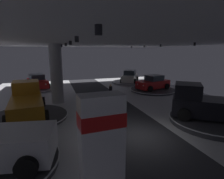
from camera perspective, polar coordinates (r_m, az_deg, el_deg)
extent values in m
cube|color=silver|center=(11.15, 8.26, -14.18)|extent=(24.00, 44.00, 0.05)
cube|color=#2D2D33|center=(11.14, 8.27, -14.04)|extent=(4.40, 44.00, 0.01)
cube|color=silver|center=(10.03, 9.26, 15.73)|extent=(24.00, 44.00, 0.10)
cylinder|color=black|center=(4.00, -4.26, 18.16)|extent=(0.16, 0.16, 0.22)
cylinder|color=black|center=(7.28, -11.01, 15.26)|extent=(0.16, 0.16, 0.22)
cylinder|color=black|center=(10.76, -12.92, 14.11)|extent=(0.16, 0.16, 0.22)
cylinder|color=black|center=(13.95, -14.30, 13.53)|extent=(0.16, 0.16, 0.22)
cylinder|color=black|center=(17.31, -15.56, 13.12)|extent=(0.16, 0.16, 0.22)
cylinder|color=black|center=(21.07, -15.69, 12.87)|extent=(0.16, 0.16, 0.22)
cylinder|color=black|center=(13.94, 24.51, 12.83)|extent=(0.16, 0.16, 0.22)
cylinder|color=black|center=(16.86, 15.02, 13.19)|extent=(0.16, 0.16, 0.22)
cylinder|color=black|center=(20.08, 10.13, 13.18)|extent=(0.16, 0.16, 0.22)
cylinder|color=black|center=(23.23, 6.13, 13.13)|extent=(0.16, 0.16, 0.22)
cylinder|color=#ADADB2|center=(17.75, -17.04, 4.67)|extent=(1.12, 1.12, 5.50)
cube|color=white|center=(5.06, -3.21, -21.24)|extent=(1.13, 0.63, 3.53)
cube|color=red|center=(4.54, -3.38, -9.27)|extent=(1.16, 0.66, 0.36)
cylinder|color=black|center=(7.80, -25.32, -21.32)|extent=(0.88, 0.42, 0.84)
cylinder|color=black|center=(9.77, -21.22, -13.89)|extent=(0.88, 0.42, 0.84)
cylinder|color=#B7B7BC|center=(27.47, 5.53, 2.14)|extent=(5.22, 5.22, 0.29)
cylinder|color=black|center=(27.45, 5.54, 2.38)|extent=(5.33, 5.33, 0.05)
cube|color=silver|center=(27.35, 5.57, 3.70)|extent=(3.78, 4.51, 0.90)
cube|color=#2D3842|center=(27.40, 5.65, 5.29)|extent=(2.34, 2.44, 0.70)
cylinder|color=black|center=(25.85, 7.23, 2.56)|extent=(0.55, 0.69, 0.68)
cylinder|color=black|center=(26.18, 2.89, 2.76)|extent=(0.55, 0.69, 0.68)
cylinder|color=black|center=(28.65, 7.99, 3.48)|extent=(0.55, 0.69, 0.68)
cylinder|color=black|center=(28.95, 4.06, 3.65)|extent=(0.55, 0.69, 0.68)
sphere|color=white|center=(25.25, 5.93, 3.24)|extent=(0.18, 0.18, 0.18)
sphere|color=white|center=(25.41, 3.72, 3.34)|extent=(0.18, 0.18, 0.18)
cylinder|color=#B7B7BC|center=(25.06, -22.19, 0.26)|extent=(5.69, 5.69, 0.24)
cylinder|color=black|center=(25.04, -22.21, 0.47)|extent=(5.81, 5.81, 0.05)
cube|color=red|center=(24.93, -22.33, 1.91)|extent=(2.88, 4.53, 0.90)
cube|color=#2D3842|center=(24.96, -22.54, 3.64)|extent=(2.02, 2.26, 0.70)
cylinder|color=black|center=(23.82, -19.22, 1.04)|extent=(0.40, 0.71, 0.68)
cylinder|color=black|center=(23.42, -23.94, 0.48)|extent=(0.40, 0.71, 0.68)
cylinder|color=black|center=(26.56, -20.81, 2.01)|extent=(0.40, 0.71, 0.68)
cylinder|color=black|center=(26.19, -25.06, 1.53)|extent=(0.40, 0.71, 0.68)
sphere|color=white|center=(23.03, -20.09, 1.58)|extent=(0.18, 0.18, 0.18)
sphere|color=white|center=(22.82, -22.50, 1.31)|extent=(0.18, 0.18, 0.18)
cylinder|color=#333338|center=(14.37, 28.90, -8.58)|extent=(5.56, 5.57, 0.36)
cylinder|color=white|center=(14.32, 28.96, -8.01)|extent=(5.68, 5.68, 0.05)
cube|color=black|center=(14.10, 29.28, -5.02)|extent=(5.47, 4.92, 1.20)
cube|color=black|center=(13.66, 22.71, -0.35)|extent=(2.51, 2.54, 1.00)
cube|color=#28333D|center=(13.69, 24.84, -0.50)|extent=(1.14, 1.43, 0.75)
cylinder|color=black|center=(12.88, 21.70, -7.38)|extent=(0.83, 0.74, 0.84)
cylinder|color=black|center=(15.12, 21.54, -4.51)|extent=(0.83, 0.74, 0.84)
cylinder|color=#333338|center=(23.04, 12.67, -0.12)|extent=(5.44, 5.44, 0.24)
cylinder|color=white|center=(23.02, 12.68, 0.10)|extent=(5.55, 5.55, 0.05)
cube|color=red|center=(22.90, 12.76, 1.67)|extent=(4.53, 2.86, 0.90)
cube|color=#2D3842|center=(22.88, 13.11, 3.54)|extent=(2.25, 2.01, 0.70)
cylinder|color=black|center=(21.26, 11.98, 0.16)|extent=(0.71, 0.39, 0.68)
cylinder|color=black|center=(22.67, 8.40, 1.04)|extent=(0.71, 0.39, 0.68)
cylinder|color=black|center=(23.35, 16.93, 0.96)|extent=(0.71, 0.39, 0.68)
cylinder|color=black|center=(24.64, 13.37, 1.73)|extent=(0.71, 0.39, 0.68)
sphere|color=white|center=(21.10, 9.85, 1.22)|extent=(0.18, 0.18, 0.18)
sphere|color=white|center=(21.82, 8.08, 1.64)|extent=(0.18, 0.18, 0.18)
cylinder|color=#333338|center=(14.80, -24.80, -7.86)|extent=(5.56, 5.56, 0.23)
cylinder|color=white|center=(14.77, -24.83, -7.54)|extent=(5.68, 5.68, 0.05)
cube|color=#B77519|center=(14.54, -25.10, -4.64)|extent=(2.62, 5.48, 1.20)
cube|color=#B77519|center=(15.97, -25.33, 0.64)|extent=(2.06, 1.88, 1.00)
cube|color=#28333D|center=(15.46, -25.37, 0.29)|extent=(1.75, 0.25, 0.75)
cylinder|color=black|center=(16.50, -28.96, -4.31)|extent=(0.36, 0.86, 0.84)
cylinder|color=black|center=(16.42, -20.78, -3.64)|extent=(0.36, 0.86, 0.84)
cylinder|color=black|center=(12.98, -30.35, -8.67)|extent=(0.36, 0.86, 0.84)
cylinder|color=black|center=(12.87, -19.84, -7.85)|extent=(0.36, 0.86, 0.84)
cylinder|color=black|center=(18.41, -0.16, -1.99)|extent=(0.14, 0.14, 0.80)
cylinder|color=black|center=(18.41, -0.71, -1.99)|extent=(0.14, 0.14, 0.80)
cylinder|color=black|center=(18.26, -0.44, 0.02)|extent=(0.32, 0.32, 0.62)
sphere|color=tan|center=(18.17, -0.44, 1.32)|extent=(0.22, 0.22, 0.22)
cylinder|color=#333338|center=(13.79, 20.47, -9.37)|extent=(0.28, 0.28, 0.04)
cylinder|color=#B2B2B7|center=(13.63, 20.62, -7.57)|extent=(0.07, 0.07, 0.96)
sphere|color=#B2B2B7|center=(13.49, 20.77, -5.64)|extent=(0.10, 0.10, 0.10)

